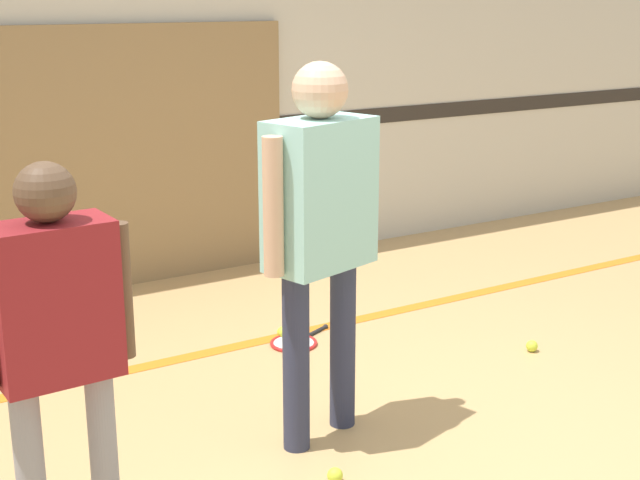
% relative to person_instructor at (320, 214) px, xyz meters
% --- Properties ---
extents(ground_plane, '(16.00, 16.00, 0.00)m').
position_rel_person_instructor_xyz_m(ground_plane, '(0.13, -0.24, -1.04)').
color(ground_plane, tan).
extents(wall_back, '(16.00, 0.07, 3.20)m').
position_rel_person_instructor_xyz_m(wall_back, '(0.13, 2.64, 0.55)').
color(wall_back, beige).
rests_on(wall_back, ground_plane).
extents(wall_panel, '(3.10, 0.05, 1.77)m').
position_rel_person_instructor_xyz_m(wall_panel, '(-0.34, 2.58, -0.16)').
color(wall_panel, '#93754C').
rests_on(wall_panel, ground_plane).
extents(floor_stripe, '(14.40, 0.10, 0.01)m').
position_rel_person_instructor_xyz_m(floor_stripe, '(0.13, 1.15, -1.04)').
color(floor_stripe, orange).
rests_on(floor_stripe, ground_plane).
extents(person_instructor, '(0.62, 0.38, 1.69)m').
position_rel_person_instructor_xyz_m(person_instructor, '(0.00, 0.00, 0.00)').
color(person_instructor, '#2D334C').
rests_on(person_instructor, ground_plane).
extents(person_student_left, '(0.54, 0.24, 1.43)m').
position_rel_person_instructor_xyz_m(person_student_left, '(-1.22, -0.30, -0.16)').
color(person_student_left, gray).
rests_on(person_student_left, ground_plane).
extents(racket_spare_on_floor, '(0.49, 0.36, 0.03)m').
position_rel_person_instructor_xyz_m(racket_spare_on_floor, '(0.46, 1.02, -1.03)').
color(racket_spare_on_floor, red).
rests_on(racket_spare_on_floor, ground_plane).
extents(tennis_ball_near_instructor, '(0.07, 0.07, 0.07)m').
position_rel_person_instructor_xyz_m(tennis_ball_near_instructor, '(-0.16, -0.38, -1.01)').
color(tennis_ball_near_instructor, '#CCE038').
rests_on(tennis_ball_near_instructor, ground_plane).
extents(tennis_ball_by_spare_racket, '(0.07, 0.07, 0.07)m').
position_rel_person_instructor_xyz_m(tennis_ball_by_spare_racket, '(0.44, 1.14, -1.01)').
color(tennis_ball_by_spare_racket, '#CCE038').
rests_on(tennis_ball_by_spare_racket, ground_plane).
extents(tennis_ball_stray_left, '(0.07, 0.07, 0.07)m').
position_rel_person_instructor_xyz_m(tennis_ball_stray_left, '(1.54, 0.22, -1.01)').
color(tennis_ball_stray_left, '#CCE038').
rests_on(tennis_ball_stray_left, ground_plane).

